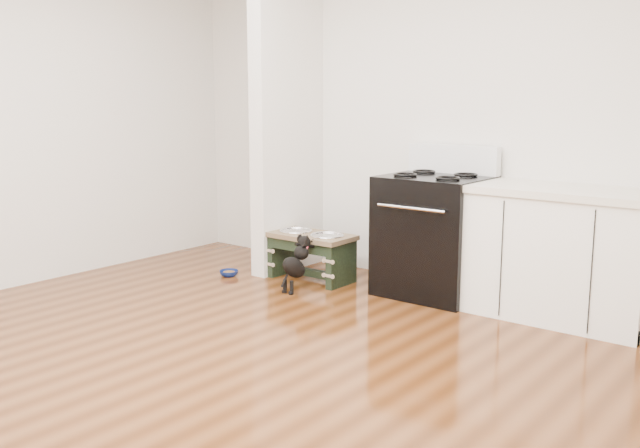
# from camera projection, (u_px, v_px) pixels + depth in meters

# --- Properties ---
(ground) EXTENTS (5.00, 5.00, 0.00)m
(ground) POSITION_uv_depth(u_px,v_px,m) (203.00, 369.00, 4.03)
(ground) COLOR #45210C
(ground) RESTS_ON ground
(room_shell) EXTENTS (5.00, 5.00, 5.00)m
(room_shell) POSITION_uv_depth(u_px,v_px,m) (194.00, 77.00, 3.73)
(room_shell) COLOR silver
(room_shell) RESTS_ON ground
(partition_wall) EXTENTS (0.15, 0.80, 2.70)m
(partition_wall) POSITION_uv_depth(u_px,v_px,m) (287.00, 115.00, 6.12)
(partition_wall) COLOR silver
(partition_wall) RESTS_ON ground
(oven_range) EXTENTS (0.76, 0.69, 1.14)m
(oven_range) POSITION_uv_depth(u_px,v_px,m) (434.00, 234.00, 5.45)
(oven_range) COLOR black
(oven_range) RESTS_ON ground
(cabinet_run) EXTENTS (1.24, 0.64, 0.91)m
(cabinet_run) POSITION_uv_depth(u_px,v_px,m) (561.00, 254.00, 4.87)
(cabinet_run) COLOR white
(cabinet_run) RESTS_ON ground
(dog_feeder) EXTENTS (0.72, 0.38, 0.41)m
(dog_feeder) POSITION_uv_depth(u_px,v_px,m) (311.00, 247.00, 5.91)
(dog_feeder) COLOR black
(dog_feeder) RESTS_ON ground
(puppy) EXTENTS (0.13, 0.37, 0.44)m
(puppy) POSITION_uv_depth(u_px,v_px,m) (297.00, 261.00, 5.59)
(puppy) COLOR black
(puppy) RESTS_ON ground
(floor_bowl) EXTENTS (0.20, 0.20, 0.05)m
(floor_bowl) POSITION_uv_depth(u_px,v_px,m) (229.00, 273.00, 6.07)
(floor_bowl) COLOR #0C1B56
(floor_bowl) RESTS_ON ground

